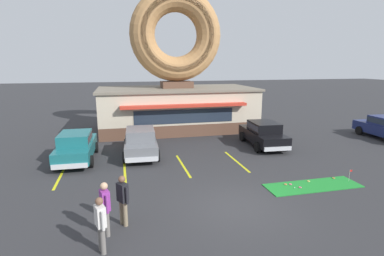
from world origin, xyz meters
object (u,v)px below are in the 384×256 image
at_px(putting_flag_pin, 350,173).
at_px(pedestrian_blue_sweater_man, 123,198).
at_px(golf_ball, 295,188).
at_px(pedestrian_leather_jacket_man, 105,206).
at_px(car_teal, 76,145).
at_px(car_black, 263,133).
at_px(trash_bin, 272,127).
at_px(car_grey, 141,141).
at_px(pedestrian_hooded_kid, 101,222).

height_order(putting_flag_pin, pedestrian_blue_sweater_man, pedestrian_blue_sweater_man).
distance_m(golf_ball, pedestrian_leather_jacket_man, 7.95).
relative_size(putting_flag_pin, car_teal, 0.12).
bearing_deg(pedestrian_leather_jacket_man, car_black, 41.37).
relative_size(car_black, trash_bin, 4.77).
xyz_separation_m(golf_ball, car_grey, (-6.06, 6.43, 0.82)).
relative_size(car_grey, pedestrian_leather_jacket_man, 2.66).
height_order(car_grey, trash_bin, car_grey).
bearing_deg(pedestrian_leather_jacket_man, car_grey, 78.68).
relative_size(car_teal, pedestrian_blue_sweater_man, 2.66).
distance_m(car_teal, pedestrian_blue_sweater_man, 7.88).
relative_size(car_black, pedestrian_leather_jacket_man, 2.67).
height_order(car_black, pedestrian_blue_sweater_man, pedestrian_blue_sweater_man).
height_order(golf_ball, pedestrian_blue_sweater_man, pedestrian_blue_sweater_man).
bearing_deg(car_teal, pedestrian_leather_jacket_man, -76.79).
xyz_separation_m(car_grey, pedestrian_hooded_kid, (-1.73, -9.07, 0.06)).
xyz_separation_m(car_teal, pedestrian_hooded_kid, (1.78, -8.87, 0.06)).
bearing_deg(putting_flag_pin, car_black, 99.31).
height_order(car_black, pedestrian_leather_jacket_man, pedestrian_leather_jacket_man).
height_order(car_teal, pedestrian_leather_jacket_man, pedestrian_leather_jacket_man).
height_order(pedestrian_hooded_kid, pedestrian_leather_jacket_man, pedestrian_leather_jacket_man).
xyz_separation_m(car_teal, pedestrian_leather_jacket_man, (1.87, -7.98, 0.10)).
bearing_deg(putting_flag_pin, golf_ball, -177.81).
xyz_separation_m(pedestrian_blue_sweater_man, trash_bin, (11.17, 10.87, -0.46)).
bearing_deg(golf_ball, pedestrian_hooded_kid, -161.22).
bearing_deg(car_teal, golf_ball, -33.04).
distance_m(car_grey, pedestrian_blue_sweater_man, 7.78).
height_order(pedestrian_blue_sweater_man, pedestrian_leather_jacket_man, pedestrian_leather_jacket_man).
bearing_deg(putting_flag_pin, car_grey, 144.67).
height_order(pedestrian_blue_sweater_man, trash_bin, pedestrian_blue_sweater_man).
bearing_deg(pedestrian_hooded_kid, car_grey, 79.23).
bearing_deg(pedestrian_leather_jacket_man, trash_bin, 44.09).
bearing_deg(car_teal, putting_flag_pin, -26.21).
bearing_deg(pedestrian_leather_jacket_man, pedestrian_blue_sweater_man, 41.63).
height_order(car_teal, car_grey, same).
distance_m(golf_ball, car_black, 6.89).
relative_size(pedestrian_blue_sweater_man, trash_bin, 1.77).
bearing_deg(car_teal, pedestrian_hooded_kid, -78.63).
distance_m(golf_ball, pedestrian_blue_sweater_man, 7.33).
height_order(car_teal, pedestrian_blue_sweater_man, pedestrian_blue_sweater_man).
xyz_separation_m(pedestrian_hooded_kid, pedestrian_leather_jacket_man, (0.09, 0.89, 0.04)).
xyz_separation_m(car_black, trash_bin, (2.22, 2.99, -0.37)).
xyz_separation_m(car_grey, trash_bin, (10.07, 3.16, -0.37)).
xyz_separation_m(pedestrian_leather_jacket_man, trash_bin, (11.71, 11.34, -0.47)).
bearing_deg(putting_flag_pin, car_teal, 153.79).
relative_size(car_teal, pedestrian_hooded_kid, 2.74).
relative_size(pedestrian_leather_jacket_man, trash_bin, 1.79).
distance_m(pedestrian_blue_sweater_man, pedestrian_hooded_kid, 1.50).
bearing_deg(trash_bin, pedestrian_hooded_kid, -133.95).
xyz_separation_m(golf_ball, trash_bin, (4.01, 9.59, 0.45)).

